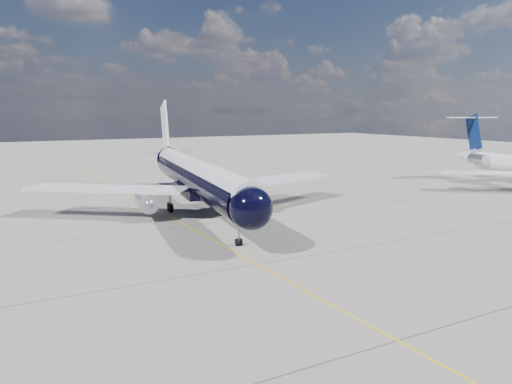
% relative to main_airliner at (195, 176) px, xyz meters
% --- Properties ---
extents(ground, '(320.00, 320.00, 0.00)m').
position_rel_main_airliner_xyz_m(ground, '(-4.03, -2.32, -4.18)').
color(ground, gray).
rests_on(ground, ground).
extents(taxiway_centerline, '(0.16, 160.00, 0.01)m').
position_rel_main_airliner_xyz_m(taxiway_centerline, '(-4.03, -7.32, -4.18)').
color(taxiway_centerline, yellow).
rests_on(taxiway_centerline, ground).
extents(main_airliner, '(37.83, 46.49, 13.48)m').
position_rel_main_airliner_xyz_m(main_airliner, '(0.00, 0.00, 0.00)').
color(main_airliner, black).
rests_on(main_airliner, ground).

